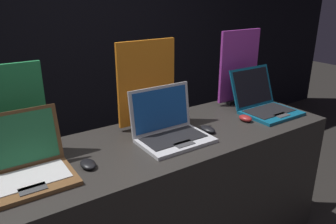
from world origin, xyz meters
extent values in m
cube|color=black|center=(0.00, 2.05, 1.40)|extent=(8.00, 0.05, 2.80)
cube|color=#282623|center=(0.00, 0.34, 0.47)|extent=(2.04, 0.67, 0.94)
cube|color=brown|center=(-0.77, 0.26, 0.95)|extent=(0.39, 0.26, 0.02)
cube|color=#B7B7B7|center=(-0.77, 0.28, 0.97)|extent=(0.34, 0.19, 0.00)
cube|color=#3F3F42|center=(-0.77, 0.18, 0.97)|extent=(0.11, 0.06, 0.00)
cube|color=brown|center=(-0.77, 0.42, 1.09)|extent=(0.39, 0.07, 0.26)
cube|color=#2D7F4C|center=(-0.77, 0.41, 1.09)|extent=(0.35, 0.05, 0.23)
ellipsoid|color=black|center=(-0.51, 0.26, 0.96)|extent=(0.07, 0.10, 0.03)
cube|color=black|center=(-0.77, 0.56, 0.96)|extent=(0.19, 0.07, 0.02)
cube|color=#268C4C|center=(-0.77, 0.56, 1.19)|extent=(0.35, 0.02, 0.44)
cube|color=#B7B7BC|center=(-0.01, 0.25, 0.95)|extent=(0.39, 0.26, 0.02)
cube|color=black|center=(-0.01, 0.27, 0.97)|extent=(0.34, 0.18, 0.00)
cube|color=#3F3F42|center=(-0.01, 0.17, 0.97)|extent=(0.11, 0.06, 0.00)
cube|color=#B7B7BC|center=(-0.01, 0.40, 1.09)|extent=(0.39, 0.05, 0.26)
cube|color=#194C99|center=(-0.01, 0.39, 1.09)|extent=(0.35, 0.04, 0.23)
ellipsoid|color=black|center=(0.23, 0.27, 0.96)|extent=(0.06, 0.11, 0.03)
cube|color=black|center=(-0.01, 0.55, 0.96)|extent=(0.21, 0.07, 0.02)
cube|color=orange|center=(-0.01, 0.55, 1.22)|extent=(0.38, 0.02, 0.50)
cube|color=#0F5170|center=(0.77, 0.25, 0.95)|extent=(0.37, 0.28, 0.02)
cube|color=black|center=(0.77, 0.27, 0.97)|extent=(0.32, 0.19, 0.00)
cube|color=#3F3F42|center=(0.77, 0.16, 0.97)|extent=(0.10, 0.06, 0.00)
cube|color=#0F5170|center=(0.77, 0.43, 1.09)|extent=(0.37, 0.11, 0.26)
cube|color=black|center=(0.77, 0.43, 1.10)|extent=(0.33, 0.09, 0.23)
ellipsoid|color=maroon|center=(0.54, 0.26, 0.96)|extent=(0.07, 0.10, 0.04)
cube|color=black|center=(0.77, 0.57, 0.96)|extent=(0.20, 0.07, 0.02)
cube|color=purple|center=(0.77, 0.57, 1.22)|extent=(0.36, 0.02, 0.50)
camera|label=1|loc=(-0.95, -1.08, 1.72)|focal=35.00mm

